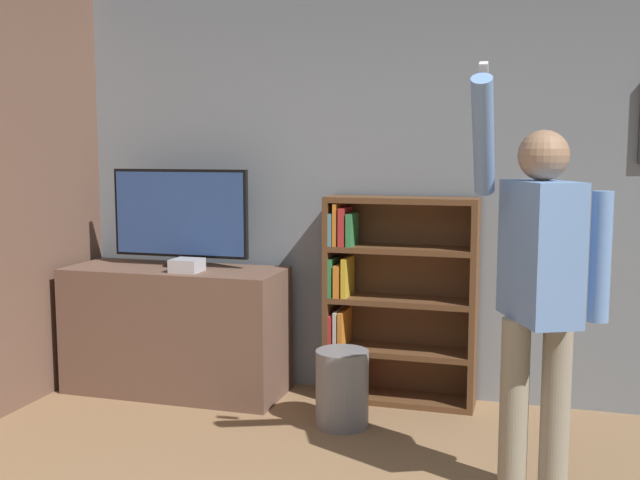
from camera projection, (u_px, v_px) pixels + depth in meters
name	position (u px, v px, depth m)	size (l,w,h in m)	color
wall_back	(434.00, 186.00, 4.70)	(6.76, 0.09, 2.70)	gray
tv_ledge	(176.00, 330.00, 4.89)	(1.42, 0.55, 0.82)	brown
television	(180.00, 216.00, 4.89)	(0.94, 0.22, 0.64)	black
game_console	(187.00, 265.00, 4.69)	(0.18, 0.17, 0.08)	silver
bookshelf	(389.00, 301.00, 4.69)	(0.94, 0.28, 1.29)	brown
person	(539.00, 279.00, 3.31)	(0.59, 0.56, 1.95)	gray
waste_bin	(342.00, 388.00, 4.29)	(0.30, 0.30, 0.44)	gray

